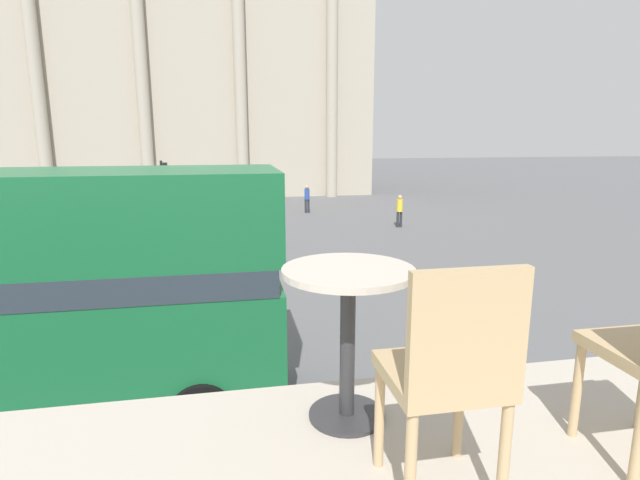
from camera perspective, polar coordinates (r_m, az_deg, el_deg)
name	(u,v)px	position (r m, az deg, el deg)	size (l,w,h in m)	color
cafe_dining_table	(348,310)	(2.29, 3.21, -7.96)	(0.60, 0.60, 0.73)	#2D2D30
cafe_chair_0	(450,371)	(1.83, 14.60, -14.24)	(0.40, 0.40, 0.91)	tan
plaza_building_left	(153,79)	(46.05, -18.59, 17.09)	(35.78, 12.55, 19.02)	#B2A893
traffic_light_near	(24,235)	(14.54, -30.72, 0.49)	(0.42, 0.24, 3.73)	black
traffic_light_mid	(269,199)	(19.30, -5.83, 4.67)	(0.42, 0.24, 3.80)	black
traffic_light_far	(164,186)	(25.99, -17.39, 5.88)	(0.42, 0.24, 3.67)	black
car_maroon	(25,244)	(22.69, -30.62, -0.42)	(4.20, 1.93, 1.35)	black
pedestrian_olive	(144,194)	(36.13, -19.44, 4.94)	(0.32, 0.32, 1.62)	#282B33
pedestrian_blue	(307,197)	(31.92, -1.49, 4.95)	(0.32, 0.32, 1.77)	#282B33
pedestrian_yellow	(400,209)	(27.21, 9.09, 3.56)	(0.32, 0.32, 1.75)	#282B33
pedestrian_red	(157,245)	(19.32, -18.10, -0.52)	(0.32, 0.32, 1.63)	#282B33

